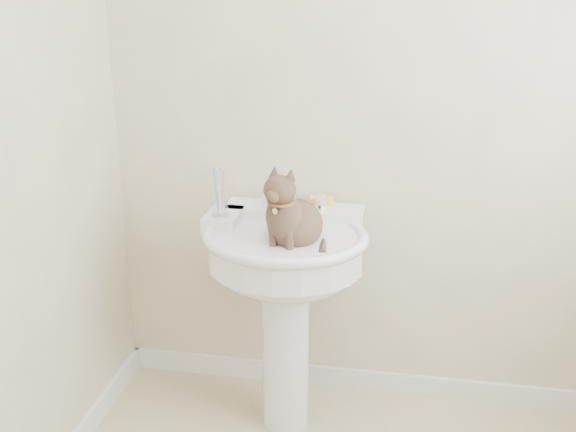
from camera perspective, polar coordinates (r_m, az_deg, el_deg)
The scene contains 7 objects.
wall_back at distance 2.57m, azimuth 8.71°, elevation 9.45°, with size 2.20×0.00×2.50m, color beige, non-canonical shape.
baseboard_back at distance 3.02m, azimuth 7.49°, elevation -13.68°, with size 2.20×0.02×0.09m, color white.
pedestal_sink at distance 2.50m, azimuth -0.25°, elevation -4.60°, with size 0.62×0.61×0.85m.
faucet at distance 2.56m, azimuth 0.41°, elevation 1.40°, with size 0.28×0.12×0.14m.
soap_bar at distance 2.63m, azimuth 2.88°, elevation 1.31°, with size 0.09×0.06×0.03m, color yellow.
toothbrush_cup at distance 2.50m, azimuth -5.79°, elevation 1.04°, with size 0.07×0.07×0.19m.
cat at distance 2.36m, azimuth 0.39°, elevation -0.29°, with size 0.22×0.27×0.40m.
Camera 1 is at (0.06, -1.43, 1.71)m, focal length 42.00 mm.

